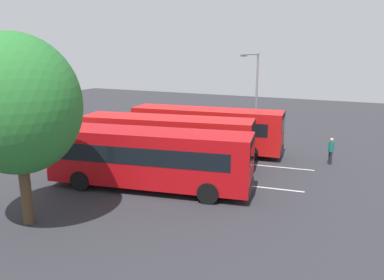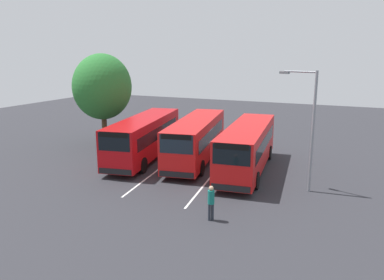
{
  "view_description": "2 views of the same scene",
  "coord_description": "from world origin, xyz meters",
  "views": [
    {
      "loc": [
        10.07,
        -19.38,
        7.04
      ],
      "look_at": [
        0.59,
        0.83,
        1.6
      ],
      "focal_mm": 34.43,
      "sensor_mm": 36.0,
      "label": 1
    },
    {
      "loc": [
        24.33,
        10.71,
        7.78
      ],
      "look_at": [
        -1.02,
        -0.64,
        1.45
      ],
      "focal_mm": 35.78,
      "sensor_mm": 36.0,
      "label": 2
    }
  ],
  "objects": [
    {
      "name": "ground_plane",
      "position": [
        0.0,
        0.0,
        0.0
      ],
      "size": [
        74.28,
        74.28,
        0.0
      ],
      "primitive_type": "plane",
      "color": "#2B2B30"
    },
    {
      "name": "bus_far_left",
      "position": [
        0.4,
        -3.91,
        1.72
      ],
      "size": [
        10.79,
        4.25,
        3.1
      ],
      "rotation": [
        0.0,
        0.0,
        0.19
      ],
      "color": "#B70C11",
      "rests_on": "ground"
    },
    {
      "name": "bus_center_left",
      "position": [
        -0.63,
        -0.14,
        1.72
      ],
      "size": [
        10.79,
        4.21,
        3.1
      ],
      "rotation": [
        0.0,
        0.0,
        0.18
      ],
      "color": "red",
      "rests_on": "ground"
    },
    {
      "name": "bus_center_right",
      "position": [
        0.26,
        3.97,
        1.72
      ],
      "size": [
        10.74,
        3.54,
        3.1
      ],
      "rotation": [
        0.0,
        0.0,
        0.11
      ],
      "color": "red",
      "rests_on": "ground"
    },
    {
      "name": "pedestrian",
      "position": [
        8.51,
        4.61,
        1.02
      ],
      "size": [
        0.45,
        0.45,
        1.72
      ],
      "rotation": [
        0.0,
        0.0,
        3.92
      ],
      "color": "#232833",
      "rests_on": "ground"
    },
    {
      "name": "street_lamp",
      "position": [
        2.49,
        8.11,
        3.98
      ],
      "size": [
        0.82,
        2.22,
        6.87
      ],
      "rotation": [
        0.0,
        0.0,
        -1.87
      ],
      "color": "gray",
      "rests_on": "ground"
    },
    {
      "name": "depot_tree",
      "position": [
        -2.15,
        -9.43,
        4.99
      ],
      "size": [
        5.26,
        4.74,
        7.77
      ],
      "color": "#4C3823",
      "rests_on": "ground"
    },
    {
      "name": "lane_stripe_outer_left",
      "position": [
        0.0,
        -1.92,
        0.0
      ],
      "size": [
        15.61,
        2.06,
        0.01
      ],
      "primitive_type": "cube",
      "rotation": [
        0.0,
        0.0,
        0.12
      ],
      "color": "silver",
      "rests_on": "ground"
    },
    {
      "name": "lane_stripe_inner_left",
      "position": [
        0.0,
        1.92,
        0.0
      ],
      "size": [
        15.61,
        2.06,
        0.01
      ],
      "primitive_type": "cube",
      "rotation": [
        0.0,
        0.0,
        0.12
      ],
      "color": "silver",
      "rests_on": "ground"
    }
  ]
}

